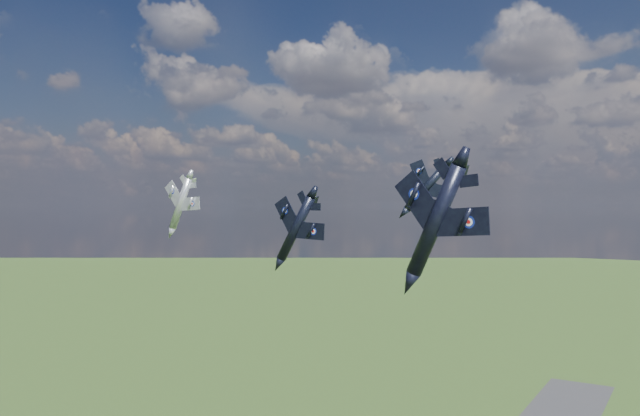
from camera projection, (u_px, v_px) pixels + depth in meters
The scene contains 4 objects.
jet_lead_navy at pixel (296, 228), 99.62m from camera, with size 11.40×15.90×3.29m, color black, non-canonical shape.
jet_right_navy at pixel (436, 220), 54.58m from camera, with size 10.31×14.38×2.97m, color black, non-canonical shape.
jet_high_navy at pixel (427, 187), 104.52m from camera, with size 9.79×13.65×2.82m, color black, non-canonical shape.
jet_left_silver at pixel (181, 203), 108.21m from camera, with size 9.43×13.15×2.72m, color #ABAFB7, non-canonical shape.
Camera 1 is at (47.37, -65.79, 83.84)m, focal length 35.00 mm.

